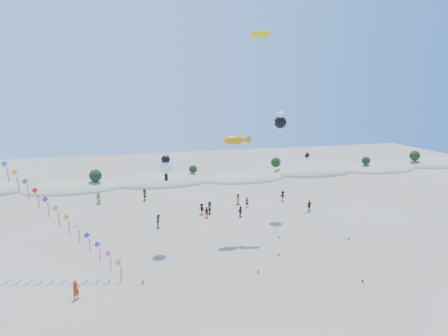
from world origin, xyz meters
TOP-DOWN VIEW (x-y plane):
  - ground at (0.00, 0.00)m, footprint 160.00×160.00m
  - dune_ridge at (1.06, 45.14)m, footprint 145.30×11.49m
  - kite_train at (-17.58, 13.43)m, footprint 22.58×12.19m
  - fish_kite at (5.94, 15.83)m, footprint 3.11×10.27m
  - cartoon_kite_low at (-2.42, 14.79)m, footprint 11.95×6.30m
  - cartoon_kite_high at (14.03, 22.18)m, footprint 4.42×9.33m
  - parafoil_kite at (9.86, 18.66)m, footprint 5.40×17.57m
  - dark_kite at (18.89, 20.34)m, footprint 1.21×12.78m
  - flyer_foreground at (-11.28, 5.86)m, footprint 0.74×0.73m
  - beachgoers at (4.19, 26.90)m, footprint 30.96×14.14m

SIDE VIEW (x-z plane):
  - ground at x=0.00m, z-range 0.00..0.00m
  - dune_ridge at x=1.06m, z-range -2.67..2.90m
  - beachgoers at x=4.19m, z-range -0.05..1.76m
  - flyer_foreground at x=-11.28m, z-range 0.00..1.72m
  - dark_kite at x=18.89m, z-range 1.68..10.25m
  - cartoon_kite_low at x=-2.42m, z-range 4.09..14.65m
  - kite_train at x=-17.58m, z-range 0.39..20.43m
  - fish_kite at x=5.94m, z-range 5.58..17.88m
  - cartoon_kite_high at x=14.03m, z-range 5.96..20.61m
  - parafoil_kite at x=9.86m, z-range 11.17..35.53m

